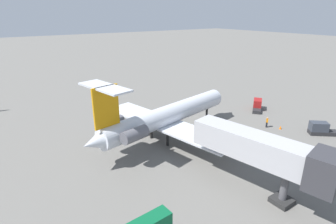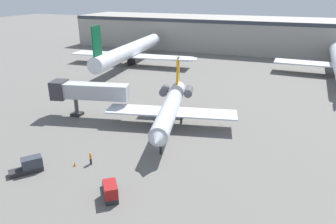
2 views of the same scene
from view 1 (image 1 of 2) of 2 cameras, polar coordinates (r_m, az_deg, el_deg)
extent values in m
cube|color=#66635E|center=(42.90, 5.95, -2.87)|extent=(400.00, 400.00, 0.10)
cylinder|color=silver|center=(37.32, 0.26, -0.54)|extent=(7.12, 22.19, 2.70)
cone|color=silver|center=(46.18, 10.44, 3.28)|extent=(2.96, 2.67, 2.57)
cone|color=silver|center=(30.51, -15.47, -6.35)|extent=(2.78, 3.01, 2.30)
cube|color=silver|center=(41.02, -6.58, -0.27)|extent=(10.61, 6.32, 0.24)
cube|color=silver|center=(33.60, 6.26, -5.10)|extent=(10.61, 6.32, 0.24)
cylinder|color=#595960|center=(33.95, -11.95, -2.48)|extent=(2.12, 3.44, 1.50)
cylinder|color=#595960|center=(30.61, -7.09, -4.79)|extent=(2.12, 3.44, 1.50)
cube|color=orange|center=(30.00, -13.06, 1.08)|extent=(0.88, 3.18, 4.67)
cube|color=silver|center=(29.35, -13.40, 5.20)|extent=(7.14, 3.73, 0.20)
cylinder|color=black|center=(44.76, 8.25, -0.42)|extent=(0.36, 0.36, 2.13)
cylinder|color=black|center=(38.02, -3.59, -4.13)|extent=(0.36, 0.36, 2.13)
cylinder|color=black|center=(35.94, -0.09, -5.60)|extent=(0.36, 0.36, 2.13)
cube|color=#ADADB2|center=(27.21, 18.10, -7.13)|extent=(13.19, 5.20, 2.60)
cube|color=#333338|center=(25.69, 30.45, -10.86)|extent=(3.01, 3.62, 3.20)
cylinder|color=#4C4C51|center=(27.76, 23.55, -14.56)|extent=(0.70, 0.70, 3.42)
cube|color=#262626|center=(28.58, 23.12, -16.98)|extent=(1.80, 1.80, 0.50)
cube|color=black|center=(44.52, 20.29, -2.54)|extent=(0.39, 0.40, 0.85)
cube|color=orange|center=(44.26, 20.40, -1.68)|extent=(0.45, 0.47, 0.60)
sphere|color=tan|center=(44.11, 20.47, -1.17)|extent=(0.24, 0.24, 0.24)
cube|color=#262628|center=(45.53, 30.19, -3.81)|extent=(3.62, 3.98, 0.60)
cube|color=#333842|center=(44.85, 29.48, -2.69)|extent=(2.61, 2.74, 1.30)
cube|color=#262628|center=(51.47, 18.42, 0.61)|extent=(3.51, 4.05, 0.60)
cube|color=maroon|center=(51.93, 18.56, 1.88)|extent=(2.55, 2.76, 1.30)
cone|color=orange|center=(44.66, 22.88, -3.04)|extent=(0.36, 0.36, 0.55)
camera|label=2|loc=(79.46, 22.55, 22.42)|focal=34.22mm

